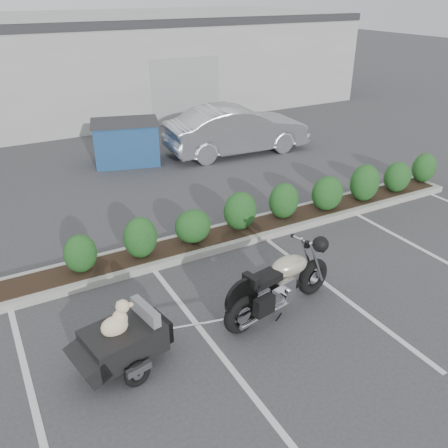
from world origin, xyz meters
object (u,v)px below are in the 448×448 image
motorcycle (281,285)px  pet_trailer (122,340)px  sedan (237,130)px  dumpster (126,142)px

motorcycle → pet_trailer: motorcycle is taller
motorcycle → sedan: size_ratio=0.50×
motorcycle → dumpster: size_ratio=1.03×
sedan → dumpster: sedan is taller
pet_trailer → dumpster: (3.02, 8.82, 0.20)m
pet_trailer → dumpster: 9.33m
motorcycle → pet_trailer: 2.79m
motorcycle → dumpster: (0.23, 8.84, 0.13)m
sedan → dumpster: 3.71m
sedan → motorcycle: bearing=158.4°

